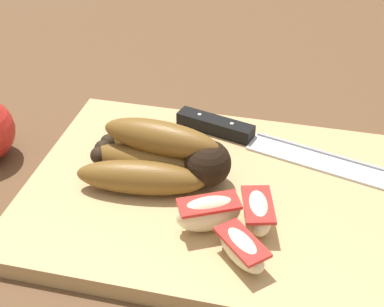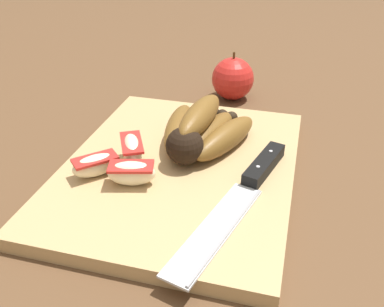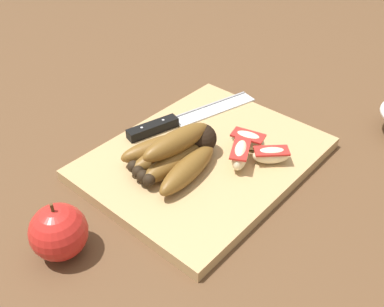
{
  "view_description": "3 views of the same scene",
  "coord_description": "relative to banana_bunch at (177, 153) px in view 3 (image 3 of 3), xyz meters",
  "views": [
    {
      "loc": [
        -0.1,
        0.49,
        0.42
      ],
      "look_at": [
        0.02,
        -0.02,
        0.05
      ],
      "focal_mm": 53.95,
      "sensor_mm": 36.0,
      "label": 1
    },
    {
      "loc": [
        -0.48,
        -0.14,
        0.34
      ],
      "look_at": [
        0.01,
        -0.01,
        0.03
      ],
      "focal_mm": 40.26,
      "sensor_mm": 36.0,
      "label": 2
    },
    {
      "loc": [
        0.46,
        0.39,
        0.49
      ],
      "look_at": [
        0.03,
        0.0,
        0.03
      ],
      "focal_mm": 40.95,
      "sensor_mm": 36.0,
      "label": 3
    }
  ],
  "objects": [
    {
      "name": "ground_plane",
      "position": [
        -0.05,
        0.01,
        -0.05
      ],
      "size": [
        6.0,
        6.0,
        0.0
      ],
      "primitive_type": "plane",
      "color": "brown"
    },
    {
      "name": "cutting_board",
      "position": [
        -0.05,
        0.01,
        -0.04
      ],
      "size": [
        0.39,
        0.31,
        0.02
      ],
      "primitive_type": "cube",
      "color": "tan",
      "rests_on": "ground_plane"
    },
    {
      "name": "banana_bunch",
      "position": [
        0.0,
        0.0,
        0.0
      ],
      "size": [
        0.16,
        0.14,
        0.07
      ],
      "color": "black",
      "rests_on": "cutting_board"
    },
    {
      "name": "chefs_knife",
      "position": [
        -0.09,
        -0.09,
        -0.02
      ],
      "size": [
        0.28,
        0.1,
        0.02
      ],
      "color": "silver",
      "rests_on": "cutting_board"
    },
    {
      "name": "apple_wedge_near",
      "position": [
        -0.12,
        0.06,
        -0.01
      ],
      "size": [
        0.04,
        0.07,
        0.03
      ],
      "color": "beige",
      "rests_on": "cutting_board"
    },
    {
      "name": "apple_wedge_middle",
      "position": [
        -0.11,
        0.11,
        -0.01
      ],
      "size": [
        0.06,
        0.06,
        0.03
      ],
      "color": "beige",
      "rests_on": "cutting_board"
    },
    {
      "name": "apple_wedge_far",
      "position": [
        -0.07,
        0.08,
        -0.0
      ],
      "size": [
        0.07,
        0.05,
        0.04
      ],
      "color": "beige",
      "rests_on": "cutting_board"
    },
    {
      "name": "whole_apple",
      "position": [
        0.23,
        -0.01,
        -0.01
      ],
      "size": [
        0.08,
        0.08,
        0.09
      ],
      "color": "red",
      "rests_on": "ground_plane"
    }
  ]
}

